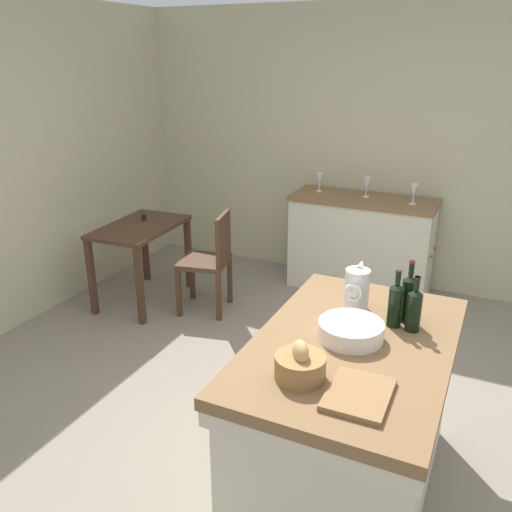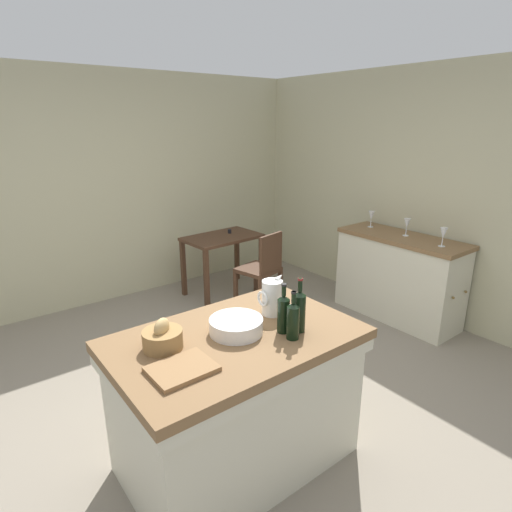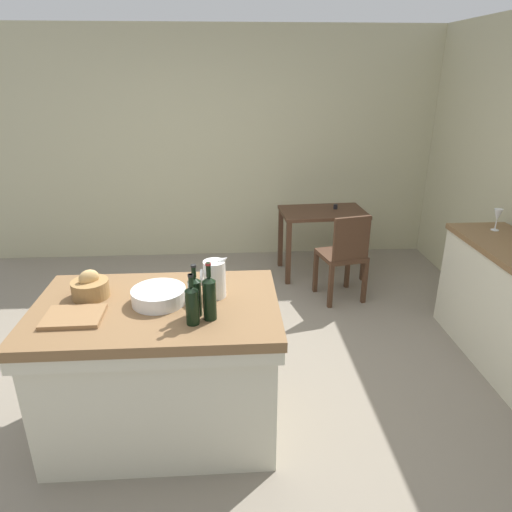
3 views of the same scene
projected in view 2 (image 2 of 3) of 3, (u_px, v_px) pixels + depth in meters
The scene contains 17 objects.
ground_plane at pixel (234, 404), 3.20m from camera, with size 6.76×6.76×0.00m, color gray.
wall_back at pixel (100, 190), 4.75m from camera, with size 5.32×0.12×2.60m, color #B7B28E.
wall_right at pixel (440, 197), 4.32m from camera, with size 0.12×5.20×2.60m, color #B7B28E.
island_table at pixel (237, 395), 2.53m from camera, with size 1.41×0.90×0.88m.
side_cabinet at pixel (398, 277), 4.49m from camera, with size 0.52×1.34×0.91m.
writing_desk at pixel (222, 245), 5.10m from camera, with size 0.93×0.61×0.78m.
wooden_chair at pixel (262, 268), 4.68m from camera, with size 0.48×0.48×0.90m.
pitcher at pixel (272, 297), 2.63m from camera, with size 0.17×0.13×0.27m.
wash_bowl at pixel (236, 326), 2.42m from camera, with size 0.31×0.31×0.09m, color white.
bread_basket at pixel (163, 338), 2.24m from camera, with size 0.22×0.22×0.17m.
cutting_board at pixel (182, 369), 2.05m from camera, with size 0.31×0.24×0.02m, color olive.
wine_bottle_dark at pixel (299, 310), 2.41m from camera, with size 0.07×0.07×0.33m.
wine_bottle_amber at pixel (283, 313), 2.40m from camera, with size 0.07×0.07×0.30m.
wine_bottle_green at pixel (293, 320), 2.33m from camera, with size 0.07×0.07×0.29m.
wine_glass_far_left at pixel (443, 234), 3.96m from camera, with size 0.07×0.07×0.18m.
wine_glass_left at pixel (407, 224), 4.33m from camera, with size 0.07×0.07×0.18m.
wine_glass_middle at pixel (371, 216), 4.69m from camera, with size 0.07×0.07×0.18m.
Camera 2 is at (-1.52, -2.23, 2.05)m, focal length 29.52 mm.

